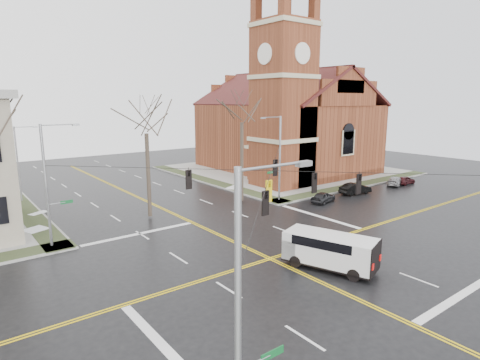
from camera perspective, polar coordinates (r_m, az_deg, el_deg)
ground at (r=28.36m, az=4.31°, el=-11.10°), size 120.00×120.00×0.00m
sidewalks at (r=28.33m, az=4.32°, el=-10.96°), size 80.00×80.00×0.17m
road_markings at (r=28.36m, az=4.31°, el=-11.09°), size 100.00×100.00×0.01m
church at (r=61.28m, az=6.37°, el=9.06°), size 24.28×27.48×27.50m
signal_pole_ne at (r=42.75m, az=5.52°, el=3.42°), size 2.75×0.22×9.00m
signal_pole_nw at (r=32.14m, az=-25.59°, el=-0.29°), size 2.75×0.22×9.00m
signal_pole_sw at (r=11.70m, az=0.45°, el=-18.76°), size 2.75×0.22×9.00m
span_wires at (r=26.62m, az=4.51°, el=1.33°), size 23.02×23.02×0.03m
traffic_signals at (r=26.28m, az=5.46°, el=-0.48°), size 8.21×8.26×1.30m
streetlight_north_a at (r=48.40m, az=-28.91°, el=2.40°), size 2.30×0.20×8.00m
cargo_van at (r=27.02m, az=12.17°, el=-9.45°), size 4.16×6.34×2.26m
parked_car_a at (r=43.78m, az=11.77°, el=-2.39°), size 3.70×2.14×1.19m
parked_car_b at (r=48.51m, az=16.08°, el=-1.18°), size 4.14×1.97×1.31m
parked_car_c at (r=55.28m, az=21.24°, el=-0.12°), size 4.13×2.69×1.11m
parked_car_d at (r=56.34m, az=22.44°, el=-0.02°), size 3.18×1.30×1.08m
tree_nw_near at (r=37.07m, az=-13.20°, el=7.24°), size 4.00×4.00×11.53m
tree_ne at (r=42.10m, az=0.26°, el=8.95°), size 4.00×4.00×12.52m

